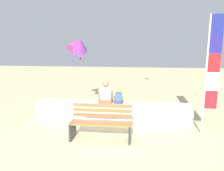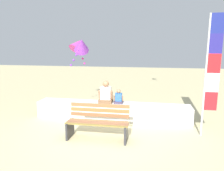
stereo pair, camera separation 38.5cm
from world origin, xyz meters
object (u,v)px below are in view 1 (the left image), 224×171
at_px(park_bench, 101,123).
at_px(person_adult, 106,94).
at_px(flag_banner, 211,68).
at_px(person_child, 119,98).
at_px(kite_purple, 80,45).
at_px(kite_magenta, 75,45).

relative_size(park_bench, person_adult, 2.17).
relative_size(park_bench, flag_banner, 0.51).
distance_m(person_child, kite_purple, 2.34).
relative_size(person_child, flag_banner, 0.15).
bearing_deg(flag_banner, person_adult, 163.28).
bearing_deg(person_child, person_adult, -179.95).
bearing_deg(kite_magenta, person_adult, -41.25).
height_order(person_child, kite_magenta, kite_magenta).
distance_m(person_adult, person_child, 0.45).
relative_size(flag_banner, kite_magenta, 2.97).
xyz_separation_m(park_bench, flag_banner, (2.86, 0.64, 1.43)).
relative_size(person_child, kite_magenta, 0.44).
xyz_separation_m(person_adult, person_child, (0.43, 0.00, -0.11)).
xyz_separation_m(person_adult, kite_magenta, (-1.41, 1.23, 1.65)).
xyz_separation_m(flag_banner, kite_magenta, (-4.38, 2.13, 0.65)).
distance_m(person_child, kite_magenta, 2.83).
relative_size(park_bench, person_child, 3.42).
relative_size(flag_banner, kite_purple, 2.84).
bearing_deg(kite_purple, person_adult, -30.17).
distance_m(park_bench, flag_banner, 3.26).
height_order(park_bench, person_adult, person_adult).
bearing_deg(kite_magenta, kite_purple, -58.51).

